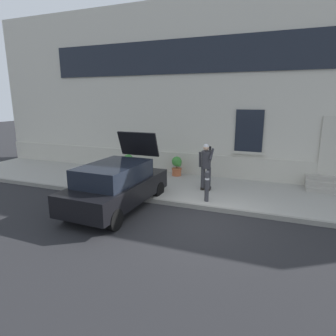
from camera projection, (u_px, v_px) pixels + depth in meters
ground_plane at (196, 221)px, 8.34m from camera, size 80.00×80.00×0.00m
sidewalk at (216, 191)px, 10.86m from camera, size 24.00×3.60×0.15m
curb_edge at (204, 208)px, 9.17m from camera, size 24.00×0.12×0.15m
building_facade at (232, 93)px, 12.27m from camera, size 24.00×1.52×7.50m
entrance_stoop at (334, 185)px, 10.65m from camera, size 1.93×0.96×0.48m
hatchback_car_black at (117, 185)px, 9.11m from camera, size 1.89×4.11×2.34m
bollard_near_person at (207, 185)px, 9.41m from camera, size 0.15×0.15×1.04m
person_on_phone at (206, 164)px, 10.45m from camera, size 0.51×0.47×1.75m
planter_olive at (129, 163)px, 13.16m from camera, size 0.44×0.44×0.86m
planter_terracotta at (177, 166)px, 12.65m from camera, size 0.44×0.44×0.86m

